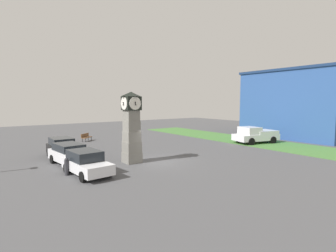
# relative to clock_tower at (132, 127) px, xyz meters

# --- Properties ---
(ground_plane) EXTENTS (79.97, 79.97, 0.00)m
(ground_plane) POSITION_rel_clock_tower_xyz_m (1.00, 1.61, -2.69)
(ground_plane) COLOR #4C4C4F
(clock_tower) EXTENTS (1.56, 1.46, 5.37)m
(clock_tower) POSITION_rel_clock_tower_xyz_m (0.00, 0.00, 0.00)
(clock_tower) COLOR gray
(clock_tower) RESTS_ON ground_plane
(bollard_near_tower) EXTENTS (0.27, 0.27, 1.11)m
(bollard_near_tower) POSITION_rel_clock_tower_xyz_m (0.68, -4.99, -2.13)
(bollard_near_tower) COLOR #333338
(bollard_near_tower) RESTS_ON ground_plane
(bollard_mid_row) EXTENTS (0.31, 0.31, 1.18)m
(bollard_mid_row) POSITION_rel_clock_tower_xyz_m (0.43, -3.74, -2.09)
(bollard_mid_row) COLOR #333338
(bollard_mid_row) RESTS_ON ground_plane
(bollard_far_row) EXTENTS (0.29, 0.29, 1.10)m
(bollard_far_row) POSITION_rel_clock_tower_xyz_m (-0.38, -2.75, -2.13)
(bollard_far_row) COLOR maroon
(bollard_far_row) RESTS_ON ground_plane
(car_navy_sedan) EXTENTS (4.16, 1.90, 1.62)m
(car_navy_sedan) POSITION_rel_clock_tower_xyz_m (-5.09, -3.79, -1.88)
(car_navy_sedan) COLOR black
(car_navy_sedan) RESTS_ON ground_plane
(car_near_tower) EXTENTS (4.74, 2.26, 1.54)m
(car_near_tower) POSITION_rel_clock_tower_xyz_m (-2.06, -4.00, -1.90)
(car_near_tower) COLOR silver
(car_near_tower) RESTS_ON ground_plane
(car_by_building) EXTENTS (4.23, 2.17, 1.54)m
(car_by_building) POSITION_rel_clock_tower_xyz_m (1.29, -3.94, -1.91)
(car_by_building) COLOR silver
(car_by_building) RESTS_ON ground_plane
(pickup_truck) EXTENTS (3.28, 5.34, 1.85)m
(pickup_truck) POSITION_rel_clock_tower_xyz_m (-0.19, 15.64, -1.76)
(pickup_truck) COLOR silver
(pickup_truck) RESTS_ON ground_plane
(bench) EXTENTS (1.44, 1.57, 0.90)m
(bench) POSITION_rel_clock_tower_xyz_m (-12.80, 0.81, -2.16)
(bench) COLOR brown
(bench) RESTS_ON ground_plane
(warehouse_blue_far) EXTENTS (12.60, 9.92, 8.62)m
(warehouse_blue_far) POSITION_rel_clock_tower_xyz_m (-0.15, 25.10, 1.63)
(warehouse_blue_far) COLOR #2D5193
(warehouse_blue_far) RESTS_ON ground_plane
(grass_verge_far) EXTENTS (47.98, 6.10, 0.04)m
(grass_verge_far) POSITION_rel_clock_tower_xyz_m (4.66, 16.27, -2.67)
(grass_verge_far) COLOR #477A38
(grass_verge_far) RESTS_ON ground_plane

